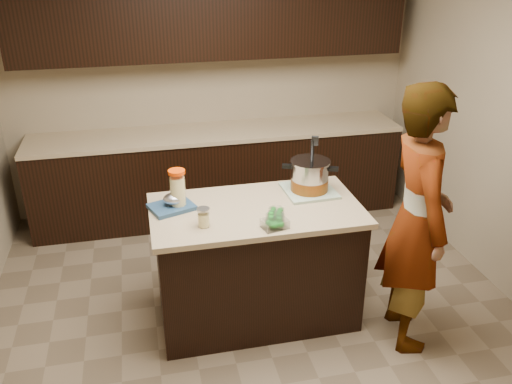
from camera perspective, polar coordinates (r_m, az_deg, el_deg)
ground_plane at (r=4.23m, az=0.00°, el=-12.61°), size 4.00×4.00×0.00m
room_shell at (r=3.46m, az=0.00°, el=10.49°), size 4.04×4.04×2.72m
back_cabinets at (r=5.32m, az=-4.16°, el=7.02°), size 3.60×0.63×2.33m
island at (r=3.97m, az=0.00°, el=-7.44°), size 1.46×0.81×0.90m
dish_towel at (r=3.99m, az=5.61°, el=0.14°), size 0.38×0.38×0.02m
stock_pot at (r=3.95m, az=5.67°, el=1.54°), size 0.39×0.38×0.41m
lemonade_pitcher at (r=3.72m, az=-8.23°, el=0.11°), size 0.15×0.15×0.28m
mason_jar at (r=3.50m, az=-5.54°, el=-2.72°), size 0.09×0.09×0.14m
broccoli_tub_left at (r=3.64m, az=2.15°, el=-2.13°), size 0.12×0.12×0.05m
broccoli_tub_right at (r=3.55m, az=2.01°, el=-2.82°), size 0.15×0.15×0.06m
broccoli_tub_rect at (r=3.48m, az=1.98°, el=-3.40°), size 0.18×0.15×0.06m
blue_tray at (r=3.76m, az=-8.76°, el=-1.23°), size 0.35×0.31×0.11m
person at (r=3.70m, az=16.58°, el=-2.85°), size 0.53×0.73×1.84m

